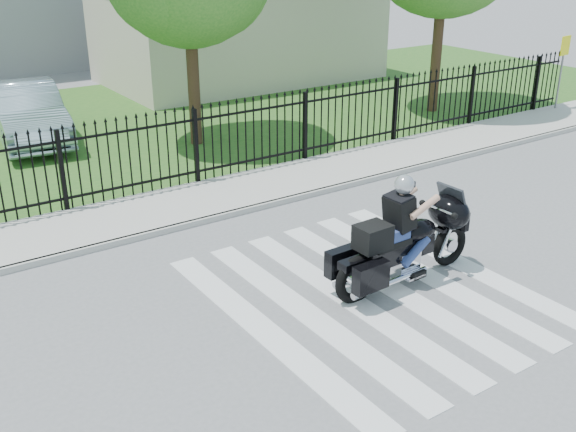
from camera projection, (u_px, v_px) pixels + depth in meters
ground at (369, 293)px, 10.86m from camera, size 120.00×120.00×0.00m
crosswalk at (369, 292)px, 10.85m from camera, size 5.00×5.50×0.01m
sidewalk at (219, 196)px, 14.64m from camera, size 40.00×2.00×0.12m
curb at (243, 211)px, 13.88m from camera, size 40.00×0.12×0.12m
grass_strip at (105, 127)px, 19.99m from camera, size 40.00×12.00×0.02m
iron_fence at (196, 148)px, 15.08m from camera, size 26.00×0.04×1.80m
building_low at (239, 33)px, 25.99m from camera, size 10.00×6.00×3.50m
motorcycle_rider at (403, 239)px, 10.87m from camera, size 2.94×0.91×1.94m
parked_car at (28, 113)px, 18.38m from camera, size 2.17×4.93×1.58m
traffic_sign at (563, 57)px, 21.10m from camera, size 0.50×0.11×2.28m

